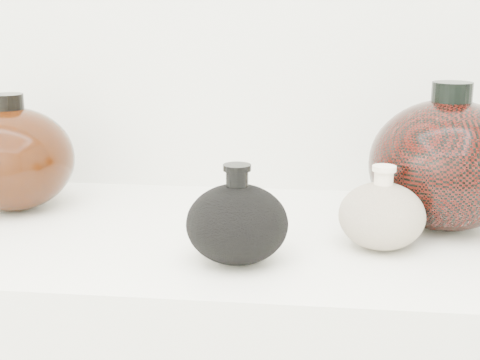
# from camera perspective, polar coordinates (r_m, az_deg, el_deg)

# --- Properties ---
(black_gourd_vase) EXTENTS (0.17, 0.17, 0.13)m
(black_gourd_vase) POSITION_cam_1_polar(r_m,az_deg,el_deg) (0.87, -0.25, -3.69)
(black_gourd_vase) COLOR black
(black_gourd_vase) RESTS_ON display_counter
(cream_gourd_vase) EXTENTS (0.14, 0.14, 0.12)m
(cream_gourd_vase) POSITION_cam_1_polar(r_m,az_deg,el_deg) (0.95, 12.00, -2.95)
(cream_gourd_vase) COLOR #C3B298
(cream_gourd_vase) RESTS_ON display_counter
(left_round_pot) EXTENTS (0.25, 0.25, 0.19)m
(left_round_pot) POSITION_cam_1_polar(r_m,az_deg,el_deg) (1.16, -18.85, 1.75)
(left_round_pot) COLOR black
(left_round_pot) RESTS_ON display_counter
(right_round_pot) EXTENTS (0.27, 0.27, 0.22)m
(right_round_pot) POSITION_cam_1_polar(r_m,az_deg,el_deg) (1.05, 17.20, 1.31)
(right_round_pot) COLOR black
(right_round_pot) RESTS_ON display_counter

